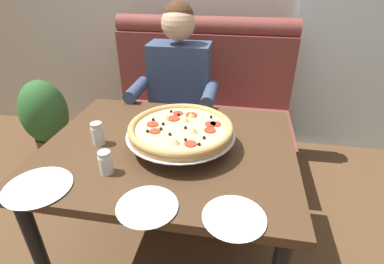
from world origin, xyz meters
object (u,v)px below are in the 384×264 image
(plate_near_right, at_px, (37,186))
(plate_near_left, at_px, (234,216))
(dining_table, at_px, (169,162))
(pizza, at_px, (181,129))
(plate_far_side, at_px, (147,205))
(shaker_parmesan, at_px, (98,135))
(patio_chair, at_px, (313,66))
(diner_main, at_px, (177,95))
(booth_bench, at_px, (199,120))
(potted_plant, at_px, (46,118))
(shaker_pepper_flakes, at_px, (106,164))

(plate_near_right, bearing_deg, plate_near_left, -2.00)
(dining_table, height_order, pizza, pizza)
(plate_near_left, relative_size, plate_far_side, 0.99)
(shaker_parmesan, bearing_deg, plate_far_side, -46.13)
(shaker_parmesan, bearing_deg, patio_chair, 58.08)
(diner_main, height_order, plate_near_right, diner_main)
(plate_near_right, distance_m, patio_chair, 2.89)
(pizza, bearing_deg, diner_main, 104.30)
(dining_table, height_order, plate_far_side, plate_far_side)
(pizza, xyz_separation_m, shaker_parmesan, (-0.38, -0.04, -0.05))
(plate_near_left, distance_m, patio_chair, 2.63)
(booth_bench, distance_m, pizza, 1.02)
(booth_bench, distance_m, plate_near_right, 1.40)
(pizza, distance_m, patio_chair, 2.35)
(potted_plant, bearing_deg, plate_near_right, -54.48)
(pizza, height_order, plate_near_left, pizza)
(pizza, distance_m, shaker_pepper_flakes, 0.35)
(booth_bench, distance_m, patio_chair, 1.58)
(booth_bench, bearing_deg, potted_plant, -172.71)
(booth_bench, relative_size, plate_near_right, 5.49)
(pizza, height_order, potted_plant, pizza)
(shaker_parmesan, xyz_separation_m, plate_far_side, (0.34, -0.36, -0.04))
(shaker_pepper_flakes, distance_m, potted_plant, 1.49)
(booth_bench, relative_size, pizza, 2.84)
(diner_main, bearing_deg, dining_table, -80.60)
(booth_bench, xyz_separation_m, patio_chair, (1.03, 1.20, 0.13))
(booth_bench, height_order, plate_near_right, booth_bench)
(booth_bench, bearing_deg, shaker_pepper_flakes, -99.38)
(shaker_pepper_flakes, relative_size, potted_plant, 0.14)
(shaker_pepper_flakes, relative_size, patio_chair, 0.11)
(dining_table, height_order, diner_main, diner_main)
(diner_main, distance_m, patio_chair, 1.86)
(plate_far_side, bearing_deg, diner_main, 97.24)
(shaker_parmesan, relative_size, patio_chair, 0.12)
(plate_far_side, relative_size, patio_chair, 0.25)
(shaker_pepper_flakes, distance_m, plate_near_right, 0.25)
(booth_bench, bearing_deg, plate_far_side, -88.91)
(booth_bench, distance_m, potted_plant, 1.23)
(shaker_pepper_flakes, bearing_deg, shaker_parmesan, 122.64)
(diner_main, height_order, shaker_pepper_flakes, diner_main)
(diner_main, bearing_deg, plate_near_left, -67.89)
(booth_bench, xyz_separation_m, potted_plant, (-1.22, -0.16, -0.01))
(patio_chair, distance_m, potted_plant, 2.63)
(plate_near_right, bearing_deg, patio_chair, 60.14)
(shaker_parmesan, xyz_separation_m, plate_near_right, (-0.09, -0.33, -0.04))
(booth_bench, relative_size, potted_plant, 1.96)
(pizza, height_order, patio_chair, same)
(booth_bench, bearing_deg, plate_near_right, -107.36)
(plate_near_left, bearing_deg, pizza, 123.37)
(diner_main, xyz_separation_m, plate_near_right, (-0.30, -1.03, 0.04))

